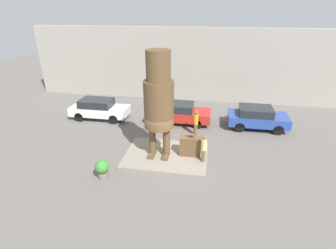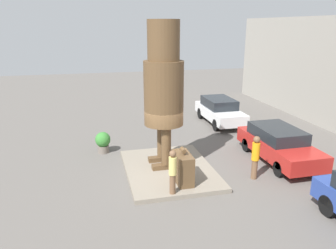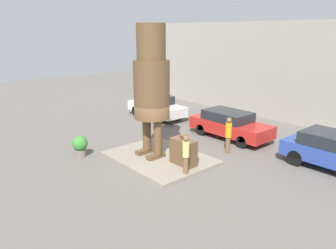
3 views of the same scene
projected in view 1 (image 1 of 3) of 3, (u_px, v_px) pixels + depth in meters
ground_plane at (166, 157)px, 14.91m from camera, size 60.00×60.00×0.00m
pedestal at (166, 156)px, 14.88m from camera, size 4.61×3.48×0.17m
building_backdrop at (187, 65)px, 22.93m from camera, size 28.00×0.60×6.25m
statue_figure at (159, 98)px, 13.39m from camera, size 1.56×1.56×5.78m
giant_suitcase at (191, 146)px, 14.57m from camera, size 1.17×0.55×1.34m
tourist at (204, 147)px, 13.80m from camera, size 0.27×0.27×1.58m
parked_car_white at (99, 108)px, 19.68m from camera, size 4.30×1.73×1.51m
parked_car_red at (178, 112)px, 19.00m from camera, size 4.49×1.81×1.47m
parked_car_blue at (257, 117)px, 18.10m from camera, size 4.01×1.90×1.54m
planter_pot at (102, 168)px, 12.88m from camera, size 0.71×0.71×1.00m
worker_hivis at (196, 122)px, 17.04m from camera, size 0.30×0.30×1.74m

